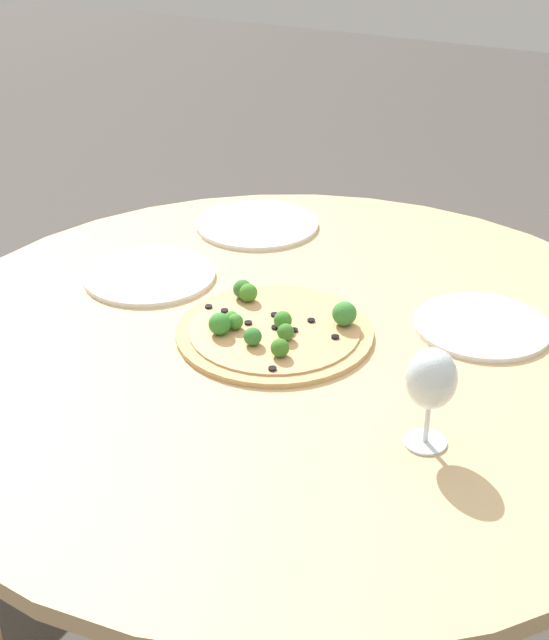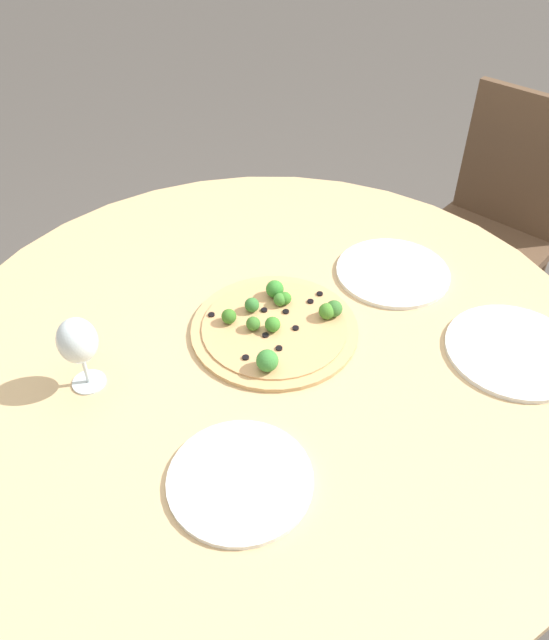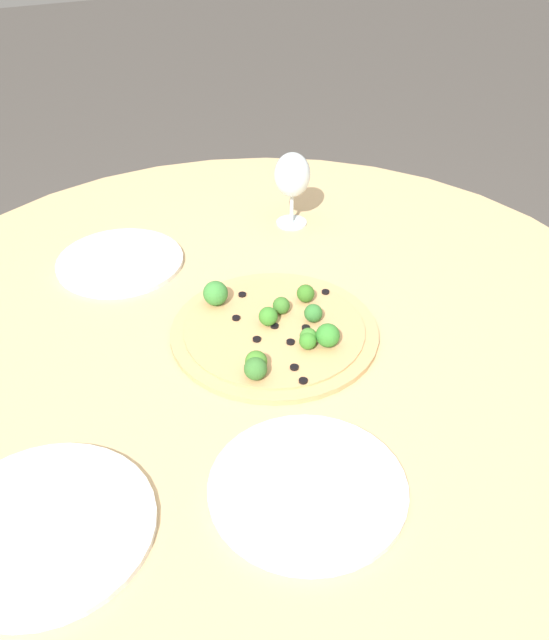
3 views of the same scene
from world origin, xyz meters
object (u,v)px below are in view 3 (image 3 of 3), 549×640
at_px(wine_glass, 292,177).
at_px(plate_near, 120,262).
at_px(plate_far, 308,488).
at_px(plate_side, 45,527).
at_px(pizza, 275,330).

height_order(wine_glass, plate_near, wine_glass).
distance_m(plate_far, plate_side, 0.34).
relative_size(pizza, plate_side, 1.27).
xyz_separation_m(pizza, wine_glass, (0.18, 0.35, 0.10)).
relative_size(wine_glass, plate_near, 0.65).
distance_m(pizza, plate_side, 0.49).
xyz_separation_m(pizza, plate_far, (-0.09, -0.33, -0.01)).
distance_m(pizza, plate_far, 0.34).
distance_m(wine_glass, plate_side, 0.86).
height_order(pizza, plate_far, pizza).
bearing_deg(plate_side, plate_far, -11.60).
height_order(plate_near, plate_far, same).
xyz_separation_m(plate_near, plate_side, (-0.22, -0.58, 0.00)).
bearing_deg(pizza, plate_far, -104.90).
distance_m(plate_near, plate_side, 0.63).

